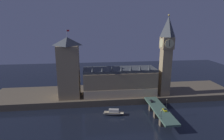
{
  "coord_description": "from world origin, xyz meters",
  "views": [
    {
      "loc": [
        -22.47,
        -126.25,
        68.14
      ],
      "look_at": [
        -5.41,
        20.0,
        31.02
      ],
      "focal_mm": 30.0,
      "sensor_mm": 36.0,
      "label": 1
    }
  ],
  "objects_px": {
    "victoria_tower": "(69,68)",
    "street_lamp_mid": "(167,103)",
    "street_lamp_near": "(161,113)",
    "car_southbound_lead": "(165,110)",
    "car_northbound_lead": "(151,101)",
    "clock_tower": "(166,54)",
    "boat_upstream": "(114,113)",
    "pedestrian_near_rail": "(160,115)"
  },
  "relations": [
    {
      "from": "victoria_tower",
      "to": "pedestrian_near_rail",
      "type": "height_order",
      "value": "victoria_tower"
    },
    {
      "from": "victoria_tower",
      "to": "street_lamp_near",
      "type": "distance_m",
      "value": 83.13
    },
    {
      "from": "car_southbound_lead",
      "to": "car_northbound_lead",
      "type": "bearing_deg",
      "value": 105.18
    },
    {
      "from": "car_northbound_lead",
      "to": "clock_tower",
      "type": "bearing_deg",
      "value": 46.35
    },
    {
      "from": "clock_tower",
      "to": "car_northbound_lead",
      "type": "bearing_deg",
      "value": -133.65
    },
    {
      "from": "clock_tower",
      "to": "street_lamp_mid",
      "type": "xyz_separation_m",
      "value": [
        -9.9,
        -30.61,
        -30.84
      ]
    },
    {
      "from": "car_northbound_lead",
      "to": "street_lamp_near",
      "type": "xyz_separation_m",
      "value": [
        -2.63,
        -27.53,
        3.43
      ]
    },
    {
      "from": "street_lamp_near",
      "to": "street_lamp_mid",
      "type": "bearing_deg",
      "value": 56.57
    },
    {
      "from": "street_lamp_near",
      "to": "street_lamp_mid",
      "type": "distance_m",
      "value": 17.64
    },
    {
      "from": "victoria_tower",
      "to": "car_southbound_lead",
      "type": "xyz_separation_m",
      "value": [
        70.42,
        -38.77,
        -23.8
      ]
    },
    {
      "from": "street_lamp_near",
      "to": "victoria_tower",
      "type": "bearing_deg",
      "value": 141.78
    },
    {
      "from": "victoria_tower",
      "to": "clock_tower",
      "type": "bearing_deg",
      "value": -3.13
    },
    {
      "from": "car_northbound_lead",
      "to": "car_southbound_lead",
      "type": "relative_size",
      "value": 0.99
    },
    {
      "from": "clock_tower",
      "to": "boat_upstream",
      "type": "distance_m",
      "value": 67.05
    },
    {
      "from": "car_southbound_lead",
      "to": "street_lamp_near",
      "type": "xyz_separation_m",
      "value": [
        -7.09,
        -11.09,
        3.48
      ]
    },
    {
      "from": "car_northbound_lead",
      "to": "pedestrian_near_rail",
      "type": "height_order",
      "value": "pedestrian_near_rail"
    },
    {
      "from": "victoria_tower",
      "to": "street_lamp_near",
      "type": "height_order",
      "value": "victoria_tower"
    },
    {
      "from": "car_northbound_lead",
      "to": "car_southbound_lead",
      "type": "distance_m",
      "value": 17.03
    },
    {
      "from": "victoria_tower",
      "to": "street_lamp_mid",
      "type": "height_order",
      "value": "victoria_tower"
    },
    {
      "from": "clock_tower",
      "to": "pedestrian_near_rail",
      "type": "xyz_separation_m",
      "value": [
        -19.22,
        -41.95,
        -34.55
      ]
    },
    {
      "from": "pedestrian_near_rail",
      "to": "victoria_tower",
      "type": "bearing_deg",
      "value": 143.89
    },
    {
      "from": "clock_tower",
      "to": "street_lamp_near",
      "type": "bearing_deg",
      "value": -113.4
    },
    {
      "from": "car_southbound_lead",
      "to": "boat_upstream",
      "type": "relative_size",
      "value": 0.26
    },
    {
      "from": "street_lamp_mid",
      "to": "street_lamp_near",
      "type": "bearing_deg",
      "value": -123.43
    },
    {
      "from": "pedestrian_near_rail",
      "to": "car_southbound_lead",
      "type": "bearing_deg",
      "value": 49.07
    },
    {
      "from": "street_lamp_mid",
      "to": "pedestrian_near_rail",
      "type": "bearing_deg",
      "value": -129.41
    },
    {
      "from": "car_northbound_lead",
      "to": "car_southbound_lead",
      "type": "bearing_deg",
      "value": -74.82
    },
    {
      "from": "street_lamp_mid",
      "to": "clock_tower",
      "type": "bearing_deg",
      "value": 72.08
    },
    {
      "from": "street_lamp_near",
      "to": "clock_tower",
      "type": "bearing_deg",
      "value": 66.6
    },
    {
      "from": "victoria_tower",
      "to": "car_southbound_lead",
      "type": "height_order",
      "value": "victoria_tower"
    },
    {
      "from": "victoria_tower",
      "to": "car_southbound_lead",
      "type": "bearing_deg",
      "value": -28.84
    },
    {
      "from": "victoria_tower",
      "to": "street_lamp_mid",
      "type": "relative_size",
      "value": 7.86
    },
    {
      "from": "clock_tower",
      "to": "boat_upstream",
      "type": "relative_size",
      "value": 4.0
    },
    {
      "from": "victoria_tower",
      "to": "boat_upstream",
      "type": "bearing_deg",
      "value": -38.43
    },
    {
      "from": "clock_tower",
      "to": "street_lamp_near",
      "type": "distance_m",
      "value": 58.47
    },
    {
      "from": "clock_tower",
      "to": "victoria_tower",
      "type": "xyz_separation_m",
      "value": [
        -82.95,
        4.53,
        -10.97
      ]
    },
    {
      "from": "boat_upstream",
      "to": "car_northbound_lead",
      "type": "bearing_deg",
      "value": 9.79
    },
    {
      "from": "boat_upstream",
      "to": "street_lamp_mid",
      "type": "bearing_deg",
      "value": -11.05
    },
    {
      "from": "victoria_tower",
      "to": "street_lamp_mid",
      "type": "xyz_separation_m",
      "value": [
        73.05,
        -35.15,
        -19.87
      ]
    },
    {
      "from": "victoria_tower",
      "to": "car_northbound_lead",
      "type": "relative_size",
      "value": 12.98
    },
    {
      "from": "clock_tower",
      "to": "car_southbound_lead",
      "type": "distance_m",
      "value": 50.38
    },
    {
      "from": "street_lamp_near",
      "to": "car_southbound_lead",
      "type": "bearing_deg",
      "value": 57.43
    }
  ]
}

